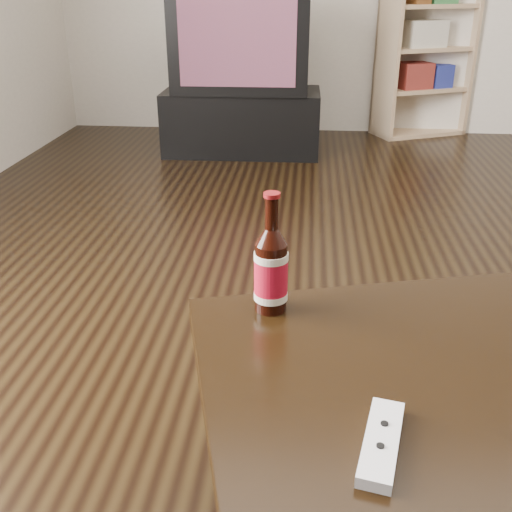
# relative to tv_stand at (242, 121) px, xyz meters

# --- Properties ---
(tv_stand) EXTENTS (0.98, 0.50, 0.39)m
(tv_stand) POSITION_rel_tv_stand_xyz_m (0.00, 0.00, 0.00)
(tv_stand) COLOR black
(tv_stand) RESTS_ON floor
(tv) EXTENTS (0.82, 0.52, 0.61)m
(tv) POSITION_rel_tv_stand_xyz_m (0.00, -0.00, 0.50)
(tv) COLOR black
(tv) RESTS_ON tv_stand
(bookshelf) EXTENTS (0.70, 0.53, 1.18)m
(bookshelf) POSITION_rel_tv_stand_xyz_m (1.20, 0.62, 0.42)
(bookshelf) COLOR tan
(bookshelf) RESTS_ON floor
(coffee_table) EXTENTS (1.23, 0.90, 0.41)m
(coffee_table) POSITION_rel_tv_stand_xyz_m (0.80, -2.90, 0.16)
(coffee_table) COLOR black
(coffee_table) RESTS_ON floor
(beer_bottle) EXTENTS (0.09, 0.09, 0.25)m
(beer_bottle) POSITION_rel_tv_stand_xyz_m (0.36, -2.76, 0.31)
(beer_bottle) COLOR black
(beer_bottle) RESTS_ON coffee_table
(remote) EXTENTS (0.09, 0.18, 0.02)m
(remote) POSITION_rel_tv_stand_xyz_m (0.55, -3.14, 0.23)
(remote) COLOR #BAB9BB
(remote) RESTS_ON coffee_table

